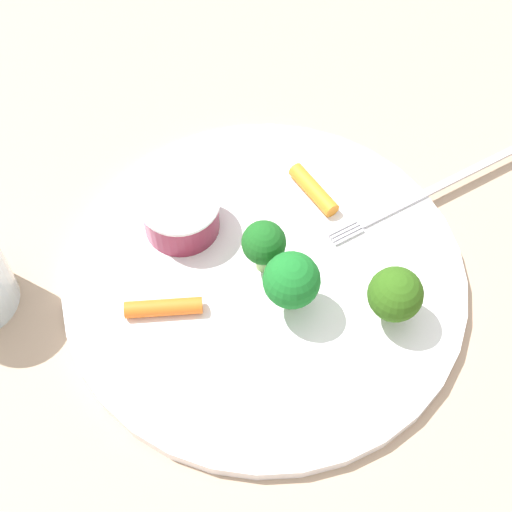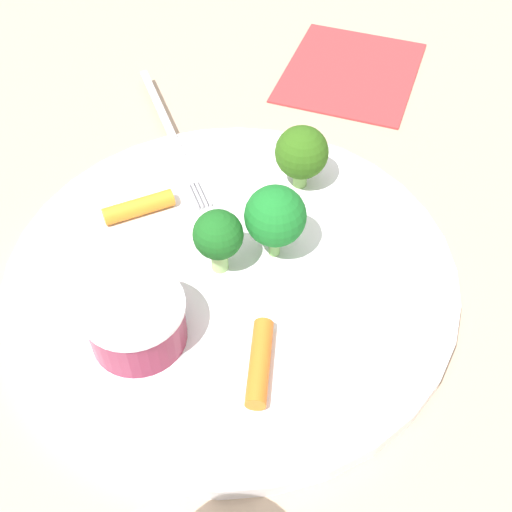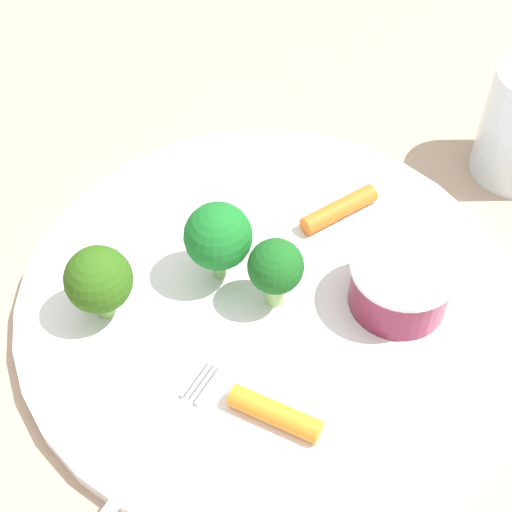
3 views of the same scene
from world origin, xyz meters
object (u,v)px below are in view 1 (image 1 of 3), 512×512
Objects in this scene: broccoli_floret_0 at (262,244)px; carrot_stick_0 at (314,190)px; carrot_stick_1 at (164,308)px; plate at (265,278)px; sauce_cup at (181,214)px; fork at (425,194)px; broccoli_floret_2 at (395,295)px; broccoli_floret_1 at (292,281)px.

carrot_stick_0 is (-0.05, -0.06, -0.03)m from broccoli_floret_0.
broccoli_floret_0 is at bearing -160.01° from carrot_stick_1.
carrot_stick_1 is (0.08, 0.02, 0.01)m from plate.
carrot_stick_1 is (0.13, 0.09, -0.00)m from carrot_stick_0.
carrot_stick_1 reaches higher than plate.
plate is at bearing 136.76° from sauce_cup.
broccoli_floret_0 is 0.09m from carrot_stick_1.
sauce_cup is 1.10× the size of carrot_stick_1.
plate is 0.09m from sauce_cup.
carrot_stick_0 is at bearing -172.06° from sauce_cup.
fork is at bearing -179.68° from sauce_cup.
fork is at bearing -118.58° from broccoli_floret_2.
sauce_cup reaches higher than plate.
carrot_stick_0 is (-0.04, -0.10, -0.03)m from broccoli_floret_1.
carrot_stick_1 is at bearing 74.34° from sauce_cup.
plate is at bearing -30.08° from broccoli_floret_2.
plate is 5.91× the size of carrot_stick_0.
sauce_cup is at bearing 7.94° from carrot_stick_0.
sauce_cup is 0.11m from carrot_stick_0.
plate is at bearing 53.67° from carrot_stick_0.
plate is at bearing 21.35° from fork.
carrot_stick_0 is at bearing -74.12° from broccoli_floret_2.
broccoli_floret_0 is 0.09m from carrot_stick_0.
carrot_stick_0 is 0.29× the size of fork.
broccoli_floret_2 is 0.13m from fork.
carrot_stick_0 is at bearing -8.82° from fork.
broccoli_floret_1 is at bearing 115.27° from plate.
carrot_stick_0 is (-0.05, -0.07, 0.01)m from plate.
broccoli_floret_0 reaches higher than sauce_cup.
broccoli_floret_2 reaches higher than sauce_cup.
broccoli_floret_0 is at bearing 140.13° from sauce_cup.
plate is at bearing -64.73° from broccoli_floret_1.
broccoli_floret_0 is 0.11m from broccoli_floret_2.
plate is 6.01× the size of broccoli_floret_2.
carrot_stick_0 is 0.16m from carrot_stick_1.
carrot_stick_1 is at bearing 19.05° from fork.
broccoli_floret_2 is at bearing 105.88° from carrot_stick_0.
broccoli_floret_0 is (0.00, -0.01, 0.04)m from plate.
broccoli_floret_2 is (-0.09, 0.05, 0.04)m from plate.
broccoli_floret_1 reaches higher than broccoli_floret_2.
plate is 0.16m from fork.
carrot_stick_1 is at bearing -9.84° from broccoli_floret_2.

